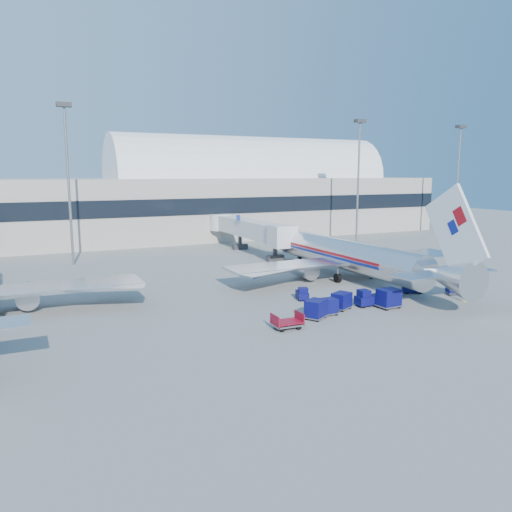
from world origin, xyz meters
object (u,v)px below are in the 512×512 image
cart_solo_near (389,298)px  mast_west (67,160)px  cart_train_a (341,301)px  cart_train_c (316,309)px  barrier_mid (433,271)px  tug_left (302,294)px  ramp_worker (464,294)px  barrier_near (414,274)px  barrier_far (452,269)px  cart_solo_far (455,287)px  tug_lead (367,298)px  cart_train_b (328,306)px  cart_open_red (287,323)px  mast_east (359,163)px  tug_right (412,287)px  airliner_main (351,256)px  mast_far_east (458,165)px  jetbridge_near (245,228)px

cart_solo_near → mast_west: bearing=120.3°
cart_train_a → cart_train_c: 4.27m
barrier_mid → cart_train_c: bearing=-157.2°
tug_left → ramp_worker: 16.54m
barrier_near → cart_solo_near: bearing=-141.4°
barrier_far → cart_solo_far: bearing=-135.6°
cart_train_c → ramp_worker: (17.06, -1.31, -0.13)m
barrier_near → cart_train_a: 19.25m
barrier_near → cart_train_c: (-21.15, -10.25, 0.48)m
cart_solo_near → ramp_worker: cart_solo_near is taller
tug_lead → tug_left: tug_lead is taller
tug_left → barrier_far: bearing=-62.7°
mast_west → tug_left: mast_west is taller
cart_train_a → cart_train_b: bearing=179.8°
cart_train_a → cart_open_red: size_ratio=0.92×
mast_east → barrier_near: (-12.00, -28.00, -14.34)m
tug_right → cart_train_c: (-14.84, -3.85, 0.30)m
cart_train_a → cart_train_b: cart_train_a is taller
airliner_main → cart_train_a: airliner_main is taller
cart_train_c → cart_solo_far: cart_train_c is taller
tug_left → cart_open_red: size_ratio=0.93×
cart_solo_far → cart_open_red: size_ratio=0.86×
mast_far_east → cart_train_b: 69.29m
jetbridge_near → mast_far_east: bearing=-1.0°
airliner_main → mast_far_east: bearing=29.5°
barrier_far → cart_train_b: 27.80m
barrier_far → tug_left: (-25.26, -3.73, 0.17)m
mast_far_east → cart_solo_far: 55.91m
barrier_near → ramp_worker: bearing=-109.5°
tug_left → cart_train_c: cart_train_c is taller
mast_east → barrier_mid: bearing=-107.3°
barrier_mid → tug_lead: bearing=-153.5°
airliner_main → mast_east: bearing=51.9°
mast_west → tug_lead: mast_west is taller
barrier_mid → ramp_worker: bearing=-122.6°
mast_west → cart_train_c: mast_west is taller
airliner_main → cart_solo_near: size_ratio=16.74×
barrier_near → tug_left: tug_left is taller
mast_far_east → mast_west: bearing=180.0°
cart_train_b → cart_solo_near: size_ratio=0.79×
mast_west → cart_open_red: mast_west is taller
jetbridge_near → cart_train_c: 40.62m
tug_right → mast_far_east: bearing=63.3°
tug_lead → cart_train_b: 5.40m
mast_east → tug_left: bearing=-134.0°
tug_lead → cart_open_red: 11.14m
mast_far_east → mast_east: bearing=180.0°
tug_lead → ramp_worker: tug_lead is taller
cart_train_b → airliner_main: bearing=46.2°
airliner_main → barrier_mid: (11.30, -2.51, -2.48)m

